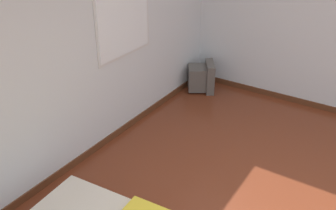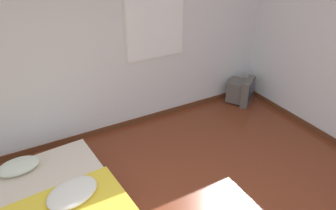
{
  "view_description": "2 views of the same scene",
  "coord_description": "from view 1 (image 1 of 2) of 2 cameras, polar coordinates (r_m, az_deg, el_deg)",
  "views": [
    {
      "loc": [
        -2.59,
        -0.18,
        2.83
      ],
      "look_at": [
        0.69,
        1.95,
        0.7
      ],
      "focal_mm": 40.0,
      "sensor_mm": 36.0,
      "label": 1
    },
    {
      "loc": [
        -1.28,
        -1.59,
        3.02
      ],
      "look_at": [
        0.69,
        1.94,
        0.72
      ],
      "focal_mm": 35.0,
      "sensor_mm": 36.0,
      "label": 2
    }
  ],
  "objects": [
    {
      "name": "crt_tv",
      "position": [
        6.34,
        5.22,
        4.23
      ],
      "size": [
        0.57,
        0.58,
        0.49
      ],
      "color": "#56514C",
      "rests_on": "ground_plane"
    },
    {
      "name": "wall_back",
      "position": [
        4.25,
        -14.83,
        6.33
      ],
      "size": [
        8.33,
        0.08,
        2.6
      ],
      "color": "silver",
      "rests_on": "ground_plane"
    }
  ]
}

